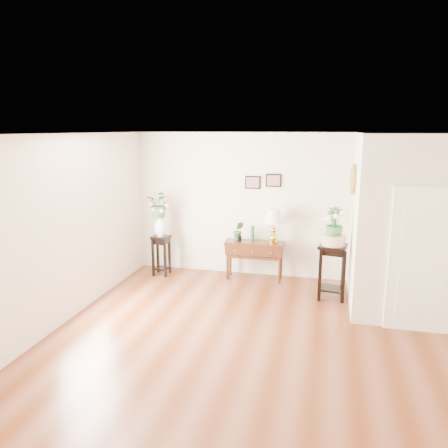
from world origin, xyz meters
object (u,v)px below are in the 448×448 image
(console_table, at_px, (254,260))
(plant_stand_b, at_px, (332,272))
(plant_stand_a, at_px, (161,255))
(table_lamp, at_px, (274,225))

(console_table, xyz_separation_m, plant_stand_b, (1.45, -0.64, 0.10))
(plant_stand_a, bearing_deg, plant_stand_b, -8.22)
(console_table, distance_m, plant_stand_a, 1.85)
(table_lamp, relative_size, plant_stand_b, 0.70)
(console_table, xyz_separation_m, table_lamp, (0.36, 0.00, 0.72))
(console_table, relative_size, plant_stand_a, 1.41)
(console_table, distance_m, table_lamp, 0.81)
(console_table, relative_size, table_lamp, 1.69)
(plant_stand_a, bearing_deg, table_lamp, 4.21)
(table_lamp, bearing_deg, console_table, 180.00)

